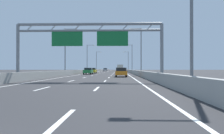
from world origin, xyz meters
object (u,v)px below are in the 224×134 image
streetlamp_right_far (131,57)px  streetlamp_right_distant (128,60)px  streetlamp_left_mid (66,48)px  streetlamp_left_far (88,57)px  orange_car (121,72)px  sign_gantry (89,37)px  streetlamp_right_near (188,2)px  streetlamp_left_distant (97,60)px  box_truck (120,68)px  streetlamp_right_mid (140,48)px  yellow_car (93,71)px  green_car (88,71)px  silver_car (105,70)px

streetlamp_right_far → streetlamp_right_distant: size_ratio=1.00×
streetlamp_left_mid → streetlamp_left_far: 31.32m
streetlamp_right_distant → orange_car: bearing=-93.1°
sign_gantry → streetlamp_right_near: 12.96m
sign_gantry → streetlamp_left_distant: (-7.48, 83.37, 0.59)m
box_truck → streetlamp_left_far: bearing=-122.4°
streetlamp_right_near → box_truck: bearing=92.7°
streetlamp_right_near → streetlamp_right_distant: size_ratio=1.00×
streetlamp_right_mid → streetlamp_left_far: (-14.93, 31.32, 0.00)m
streetlamp_right_mid → yellow_car: 18.60m
streetlamp_left_distant → streetlamp_right_far: bearing=-64.5°
streetlamp_left_mid → yellow_car: streetlamp_left_mid is taller
green_car → streetlamp_right_far: bearing=66.4°
streetlamp_right_near → streetlamp_left_mid: bearing=115.5°
streetlamp_right_distant → orange_car: streetlamp_right_distant is taller
streetlamp_left_distant → silver_car: size_ratio=2.06×
streetlamp_right_mid → sign_gantry: bearing=-109.8°
orange_car → streetlamp_right_mid: bearing=67.7°
streetlamp_right_mid → orange_car: size_ratio=2.25×
streetlamp_left_mid → streetlamp_left_distant: 62.64m
streetlamp_right_near → box_truck: size_ratio=1.12×
streetlamp_right_distant → box_truck: streetlamp_right_distant is taller
sign_gantry → green_car: bearing=98.1°
sign_gantry → silver_car: size_ratio=3.50×
green_car → yellow_car: 8.42m
streetlamp_right_far → streetlamp_left_mid: bearing=-115.5°
streetlamp_right_far → orange_car: 41.19m
streetlamp_right_distant → silver_car: 12.07m
green_car → streetlamp_right_distant: bearing=78.9°
streetlamp_left_distant → silver_car: (3.99, 2.10, -4.64)m
streetlamp_right_mid → orange_car: 11.20m
streetlamp_right_near → sign_gantry: bearing=125.1°
orange_car → box_truck: (0.09, 58.35, 0.86)m
streetlamp_right_near → streetlamp_right_far: 62.64m
sign_gantry → streetlamp_right_mid: 22.04m
green_car → box_truck: size_ratio=0.55×
streetlamp_left_far → streetlamp_left_distant: same height
streetlamp_right_mid → yellow_car: (-11.21, 14.11, -4.63)m
streetlamp_left_distant → orange_car: size_ratio=2.25×
sign_gantry → streetlamp_right_far: bearing=81.9°
sign_gantry → streetlamp_left_far: bearing=98.2°
streetlamp_right_mid → streetlamp_right_far: bearing=90.0°
streetlamp_left_far → streetlamp_right_far: (14.93, 0.00, 0.00)m
yellow_car → streetlamp_right_near: bearing=-76.1°
streetlamp_right_near → streetlamp_left_distant: same height
streetlamp_left_mid → streetlamp_right_mid: bearing=0.0°
streetlamp_right_distant → yellow_car: size_ratio=2.05×
sign_gantry → streetlamp_left_far: streetlamp_left_far is taller
streetlamp_right_distant → orange_car: 72.32m
sign_gantry → yellow_car: sign_gantry is taller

